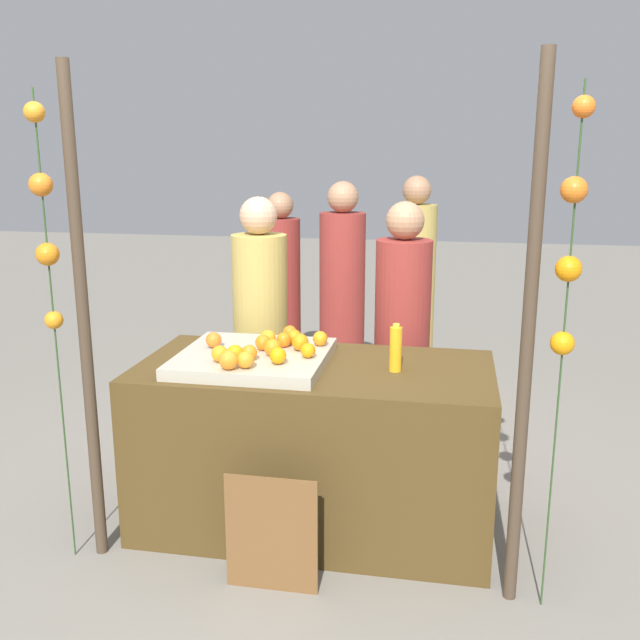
{
  "coord_description": "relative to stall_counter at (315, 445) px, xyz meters",
  "views": [
    {
      "loc": [
        0.66,
        -3.34,
        1.93
      ],
      "look_at": [
        0.0,
        0.15,
        1.07
      ],
      "focal_mm": 39.57,
      "sensor_mm": 36.0,
      "label": 1
    }
  ],
  "objects": [
    {
      "name": "crowd_person_2",
      "position": [
        -0.14,
        1.8,
        0.36
      ],
      "size": [
        0.34,
        0.34,
        1.71
      ],
      "color": "maroon",
      "rests_on": "ground_plane"
    },
    {
      "name": "orange_10",
      "position": [
        -0.35,
        -0.2,
        0.54
      ],
      "size": [
        0.08,
        0.08,
        0.08
      ],
      "primitive_type": "sphere",
      "color": "orange",
      "rests_on": "orange_tray"
    },
    {
      "name": "orange_0",
      "position": [
        -0.27,
        0.02,
        0.54
      ],
      "size": [
        0.08,
        0.08,
        0.08
      ],
      "primitive_type": "sphere",
      "color": "orange",
      "rests_on": "orange_tray"
    },
    {
      "name": "orange_8",
      "position": [
        -0.34,
        -0.33,
        0.54
      ],
      "size": [
        0.09,
        0.09,
        0.09
      ],
      "primitive_type": "sphere",
      "color": "orange",
      "rests_on": "orange_tray"
    },
    {
      "name": "canopy_post_right",
      "position": [
        0.97,
        -0.48,
        0.72
      ],
      "size": [
        0.06,
        0.06,
        2.3
      ],
      "primitive_type": "cylinder",
      "color": "#473828",
      "rests_on": "ground_plane"
    },
    {
      "name": "orange_3",
      "position": [
        0.0,
        0.16,
        0.53
      ],
      "size": [
        0.08,
        0.08,
        0.08
      ],
      "primitive_type": "sphere",
      "color": "orange",
      "rests_on": "orange_tray"
    },
    {
      "name": "garland_strand_right",
      "position": [
        1.1,
        -0.52,
        1.14
      ],
      "size": [
        0.11,
        0.11,
        2.18
      ],
      "color": "#2D4C23",
      "rests_on": "ground_plane"
    },
    {
      "name": "crowd_person_1",
      "position": [
        -0.72,
        2.25,
        0.31
      ],
      "size": [
        0.32,
        0.32,
        1.6
      ],
      "color": "maroon",
      "rests_on": "ground_plane"
    },
    {
      "name": "juice_bottle",
      "position": [
        0.41,
        -0.02,
        0.55
      ],
      "size": [
        0.06,
        0.06,
        0.24
      ],
      "color": "#EEA619",
      "rests_on": "stall_counter"
    },
    {
      "name": "canopy_post_left",
      "position": [
        -0.97,
        -0.48,
        0.72
      ],
      "size": [
        0.06,
        0.06,
        2.3
      ],
      "primitive_type": "cylinder",
      "color": "#473828",
      "rests_on": "ground_plane"
    },
    {
      "name": "orange_5",
      "position": [
        -0.2,
        -0.07,
        0.54
      ],
      "size": [
        0.09,
        0.09,
        0.09
      ],
      "primitive_type": "sphere",
      "color": "orange",
      "rests_on": "orange_tray"
    },
    {
      "name": "orange_2",
      "position": [
        -0.54,
        0.02,
        0.54
      ],
      "size": [
        0.08,
        0.08,
        0.08
      ],
      "primitive_type": "sphere",
      "color": "orange",
      "rests_on": "orange_tray"
    },
    {
      "name": "orange_7",
      "position": [
        -0.14,
        0.15,
        0.53
      ],
      "size": [
        0.08,
        0.08,
        0.08
      ],
      "primitive_type": "sphere",
      "color": "orange",
      "rests_on": "orange_tray"
    },
    {
      "name": "orange_1",
      "position": [
        -0.02,
        -0.07,
        0.53
      ],
      "size": [
        0.07,
        0.07,
        0.07
      ],
      "primitive_type": "sphere",
      "color": "orange",
      "rests_on": "orange_tray"
    },
    {
      "name": "orange_9",
      "position": [
        -0.42,
        -0.22,
        0.54
      ],
      "size": [
        0.08,
        0.08,
        0.08
      ],
      "primitive_type": "sphere",
      "color": "orange",
      "rests_on": "orange_tray"
    },
    {
      "name": "vendor_right",
      "position": [
        0.39,
        0.74,
        0.33
      ],
      "size": [
        0.33,
        0.33,
        1.64
      ],
      "color": "maroon",
      "rests_on": "ground_plane"
    },
    {
      "name": "orange_15",
      "position": [
        -0.18,
        0.09,
        0.53
      ],
      "size": [
        0.08,
        0.08,
        0.08
      ],
      "primitive_type": "sphere",
      "color": "orange",
      "rests_on": "orange_tray"
    },
    {
      "name": "chalkboard_sign",
      "position": [
        -0.07,
        -0.62,
        -0.17
      ],
      "size": [
        0.42,
        0.03,
        0.56
      ],
      "color": "brown",
      "rests_on": "ground_plane"
    },
    {
      "name": "orange_14",
      "position": [
        -0.27,
        -0.29,
        0.54
      ],
      "size": [
        0.08,
        0.08,
        0.08
      ],
      "primitive_type": "sphere",
      "color": "orange",
      "rests_on": "orange_tray"
    },
    {
      "name": "orange_11",
      "position": [
        -0.29,
        -0.17,
        0.53
      ],
      "size": [
        0.08,
        0.08,
        0.08
      ],
      "primitive_type": "sphere",
      "color": "orange",
      "rests_on": "orange_tray"
    },
    {
      "name": "ground_plane",
      "position": [
        0.0,
        0.0,
        -0.43
      ],
      "size": [
        24.0,
        24.0,
        0.0
      ],
      "primitive_type": "plane",
      "color": "gray"
    },
    {
      "name": "stall_counter",
      "position": [
        0.0,
        0.0,
        0.0
      ],
      "size": [
        1.79,
        0.89,
        0.87
      ],
      "primitive_type": "cube",
      "color": "#4C3819",
      "rests_on": "ground_plane"
    },
    {
      "name": "orange_tray",
      "position": [
        -0.31,
        -0.03,
        0.46
      ],
      "size": [
        0.74,
        0.72,
        0.06
      ],
      "primitive_type": "cube",
      "color": "#B2AD99",
      "rests_on": "stall_counter"
    },
    {
      "name": "orange_6",
      "position": [
        -0.27,
        0.11,
        0.54
      ],
      "size": [
        0.08,
        0.08,
        0.08
      ],
      "primitive_type": "sphere",
      "color": "orange",
      "rests_on": "orange_tray"
    },
    {
      "name": "orange_13",
      "position": [
        -0.08,
        0.05,
        0.54
      ],
      "size": [
        0.09,
        0.09,
        0.09
      ],
      "primitive_type": "sphere",
      "color": "orange",
      "rests_on": "orange_tray"
    },
    {
      "name": "orange_12",
      "position": [
        -0.14,
        -0.2,
        0.53
      ],
      "size": [
        0.08,
        0.08,
        0.08
      ],
      "primitive_type": "sphere",
      "color": "orange",
      "rests_on": "orange_tray"
    },
    {
      "name": "garland_strand_left",
      "position": [
        -1.09,
        -0.54,
        1.19
      ],
      "size": [
        0.11,
        0.11,
        2.18
      ],
      "color": "#2D4C23",
      "rests_on": "ground_plane"
    },
    {
      "name": "orange_4",
      "position": [
        -0.19,
        0.26,
        0.53
      ],
      "size": [
        0.07,
        0.07,
        0.07
      ],
      "primitive_type": "sphere",
      "color": "orange",
      "rests_on": "orange_tray"
    },
    {
      "name": "vendor_left",
      "position": [
        -0.47,
        0.7,
        0.34
      ],
      "size": [
        0.33,
        0.33,
        1.66
      ],
      "color": "tan",
      "rests_on": "ground_plane"
    },
    {
      "name": "crowd_person_0",
      "position": [
        0.36,
        2.48,
        0.37
      ],
      "size": [
        0.35,
        0.35,
        1.73
      ],
      "color": "tan",
      "rests_on": "ground_plane"
    }
  ]
}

